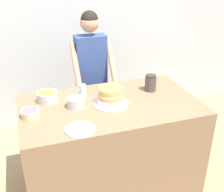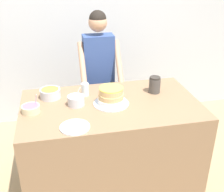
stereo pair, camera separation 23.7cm
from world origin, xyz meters
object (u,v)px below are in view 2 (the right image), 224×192
object	(u,v)px
drinking_glass	(85,89)
ceramic_plate	(75,127)
cake	(111,97)
stoneware_jar	(155,85)
frosting_bowl_pink	(76,100)
frosting_bowl_purple	(31,109)
frosting_bowl_orange	(50,93)
person_baker	(99,68)

from	to	relation	value
drinking_glass	ceramic_plate	size ratio (longest dim) A/B	0.53
cake	stoneware_jar	xyz separation A→B (m)	(0.45, 0.15, 0.01)
frosting_bowl_pink	stoneware_jar	xyz separation A→B (m)	(0.75, 0.11, 0.03)
frosting_bowl_pink	cake	bearing A→B (deg)	-8.32
frosting_bowl_purple	ceramic_plate	bearing A→B (deg)	-43.45
cake	ceramic_plate	world-z (taller)	cake
frosting_bowl_orange	stoneware_jar	world-z (taller)	stoneware_jar
stoneware_jar	ceramic_plate	bearing A→B (deg)	-149.31
cake	drinking_glass	world-z (taller)	cake
frosting_bowl_pink	ceramic_plate	bearing A→B (deg)	-97.14
person_baker	frosting_bowl_pink	world-z (taller)	person_baker
person_baker	frosting_bowl_orange	world-z (taller)	person_baker
frosting_bowl_pink	drinking_glass	distance (m)	0.20
frosting_bowl_pink	ceramic_plate	world-z (taller)	frosting_bowl_pink
frosting_bowl_orange	ceramic_plate	bearing A→B (deg)	-73.12
person_baker	frosting_bowl_purple	world-z (taller)	person_baker
frosting_bowl_purple	frosting_bowl_pink	bearing A→B (deg)	7.83
ceramic_plate	frosting_bowl_orange	bearing A→B (deg)	106.88
frosting_bowl_purple	stoneware_jar	distance (m)	1.14
cake	frosting_bowl_orange	xyz separation A→B (m)	(-0.51, 0.24, -0.02)
frosting_bowl_orange	frosting_bowl_purple	size ratio (longest dim) A/B	1.19
frosting_bowl_orange	frosting_bowl_purple	xyz separation A→B (m)	(-0.16, -0.24, -0.01)
frosting_bowl_orange	stoneware_jar	xyz separation A→B (m)	(0.96, -0.09, 0.03)
cake	frosting_bowl_orange	bearing A→B (deg)	155.39
ceramic_plate	frosting_bowl_purple	bearing A→B (deg)	136.55
person_baker	drinking_glass	size ratio (longest dim) A/B	13.40
ceramic_plate	cake	bearing A→B (deg)	42.87
drinking_glass	stoneware_jar	xyz separation A→B (m)	(0.65, -0.07, 0.02)
person_baker	ceramic_plate	xyz separation A→B (m)	(-0.36, -1.05, -0.07)
frosting_bowl_pink	drinking_glass	bearing A→B (deg)	60.10
frosting_bowl_pink	drinking_glass	world-z (taller)	frosting_bowl_pink
person_baker	frosting_bowl_orange	distance (m)	0.72
frosting_bowl_orange	ceramic_plate	distance (m)	0.58
ceramic_plate	frosting_bowl_pink	bearing A→B (deg)	82.86
frosting_bowl_purple	drinking_glass	size ratio (longest dim) A/B	1.29
cake	drinking_glass	size ratio (longest dim) A/B	2.59
stoneware_jar	frosting_bowl_purple	bearing A→B (deg)	-172.02
person_baker	frosting_bowl_orange	size ratio (longest dim) A/B	8.72
person_baker	frosting_bowl_purple	xyz separation A→B (m)	(-0.69, -0.73, -0.04)
stoneware_jar	cake	bearing A→B (deg)	-161.51
ceramic_plate	person_baker	bearing A→B (deg)	71.01
frosting_bowl_purple	ceramic_plate	distance (m)	0.46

